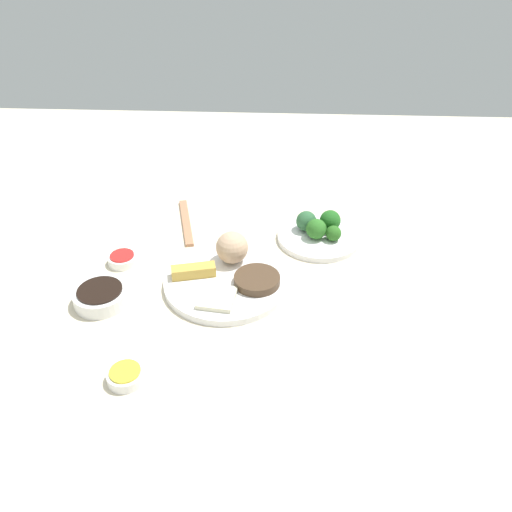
% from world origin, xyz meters
% --- Properties ---
extents(tabletop, '(2.20, 2.20, 0.02)m').
position_xyz_m(tabletop, '(0.00, 0.00, 0.01)').
color(tabletop, beige).
rests_on(tabletop, ground).
extents(main_plate, '(0.28, 0.28, 0.02)m').
position_xyz_m(main_plate, '(-0.00, -0.00, 0.03)').
color(main_plate, white).
rests_on(main_plate, tabletop).
extents(rice_scoop, '(0.07, 0.07, 0.07)m').
position_xyz_m(rice_scoop, '(0.01, 0.07, 0.07)').
color(rice_scoop, tan).
rests_on(rice_scoop, main_plate).
extents(spring_roll, '(0.10, 0.05, 0.02)m').
position_xyz_m(spring_roll, '(-0.07, 0.01, 0.05)').
color(spring_roll, gold).
rests_on(spring_roll, main_plate).
extents(crab_rangoon_wonton, '(0.08, 0.09, 0.01)m').
position_xyz_m(crab_rangoon_wonton, '(-0.01, -0.07, 0.04)').
color(crab_rangoon_wonton, beige).
rests_on(crab_rangoon_wonton, main_plate).
extents(stir_fry_heap, '(0.10, 0.10, 0.02)m').
position_xyz_m(stir_fry_heap, '(0.07, -0.01, 0.05)').
color(stir_fry_heap, '#493423').
rests_on(stir_fry_heap, main_plate).
extents(broccoli_plate, '(0.21, 0.21, 0.01)m').
position_xyz_m(broccoli_plate, '(0.21, 0.20, 0.03)').
color(broccoli_plate, white).
rests_on(broccoli_plate, tabletop).
extents(broccoli_floret_0, '(0.05, 0.05, 0.05)m').
position_xyz_m(broccoli_floret_0, '(0.20, 0.18, 0.06)').
color(broccoli_floret_0, '#2C6B23').
rests_on(broccoli_floret_0, broccoli_plate).
extents(broccoli_floret_1, '(0.05, 0.05, 0.05)m').
position_xyz_m(broccoli_floret_1, '(0.24, 0.22, 0.06)').
color(broccoli_floret_1, '#205F1E').
rests_on(broccoli_floret_1, broccoli_plate).
extents(broccoli_floret_2, '(0.05, 0.05, 0.05)m').
position_xyz_m(broccoli_floret_2, '(0.18, 0.22, 0.06)').
color(broccoli_floret_2, '#2E5F38').
rests_on(broccoli_floret_2, broccoli_plate).
extents(broccoli_floret_3, '(0.04, 0.04, 0.04)m').
position_xyz_m(broccoli_floret_3, '(0.25, 0.17, 0.05)').
color(broccoli_floret_3, '#29621E').
rests_on(broccoli_floret_3, broccoli_plate).
extents(soy_sauce_bowl, '(0.11, 0.11, 0.03)m').
position_xyz_m(soy_sauce_bowl, '(-0.26, -0.07, 0.04)').
color(soy_sauce_bowl, white).
rests_on(soy_sauce_bowl, tabletop).
extents(soy_sauce_bowl_liquid, '(0.09, 0.09, 0.00)m').
position_xyz_m(soy_sauce_bowl_liquid, '(-0.26, -0.07, 0.05)').
color(soy_sauce_bowl_liquid, black).
rests_on(soy_sauce_bowl_liquid, soy_sauce_bowl).
extents(sauce_ramekin_hot_mustard, '(0.07, 0.07, 0.02)m').
position_xyz_m(sauce_ramekin_hot_mustard, '(-0.15, -0.28, 0.03)').
color(sauce_ramekin_hot_mustard, white).
rests_on(sauce_ramekin_hot_mustard, tabletop).
extents(sauce_ramekin_hot_mustard_liquid, '(0.06, 0.06, 0.00)m').
position_xyz_m(sauce_ramekin_hot_mustard_liquid, '(-0.15, -0.28, 0.04)').
color(sauce_ramekin_hot_mustard_liquid, yellow).
rests_on(sauce_ramekin_hot_mustard_liquid, sauce_ramekin_hot_mustard).
extents(sauce_ramekin_sweet_and_sour, '(0.07, 0.07, 0.02)m').
position_xyz_m(sauce_ramekin_sweet_and_sour, '(-0.25, 0.07, 0.03)').
color(sauce_ramekin_sweet_and_sour, white).
rests_on(sauce_ramekin_sweet_and_sour, tabletop).
extents(sauce_ramekin_sweet_and_sour_liquid, '(0.06, 0.06, 0.00)m').
position_xyz_m(sauce_ramekin_sweet_and_sour_liquid, '(-0.25, 0.07, 0.04)').
color(sauce_ramekin_sweet_and_sour_liquid, red).
rests_on(sauce_ramekin_sweet_and_sour_liquid, sauce_ramekin_sweet_and_sour).
extents(chopsticks_pair, '(0.07, 0.22, 0.01)m').
position_xyz_m(chopsticks_pair, '(-0.13, 0.26, 0.02)').
color(chopsticks_pair, '#AE7653').
rests_on(chopsticks_pair, tabletop).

